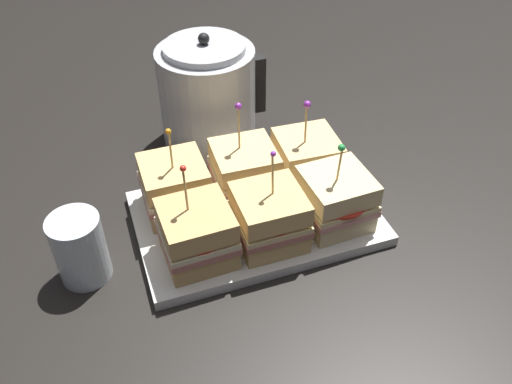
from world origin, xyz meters
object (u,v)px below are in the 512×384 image
sandwich_back_left (175,187)px  sandwich_back_center (243,172)px  drinking_glass (80,248)px  sandwich_front_right (336,199)px  sandwich_front_left (197,234)px  sandwich_back_right (306,159)px  sandwich_front_center (267,218)px  serving_platter (256,218)px  kettle_steel (208,95)px

sandwich_back_left → sandwich_back_center: size_ratio=0.94×
sandwich_back_center → drinking_glass: (-0.27, -0.08, -0.01)m
sandwich_front_right → drinking_glass: sandwich_front_right is taller
sandwich_front_left → sandwich_back_left: size_ratio=1.03×
sandwich_front_right → sandwich_back_right: 0.11m
sandwich_back_left → sandwich_back_center: (0.11, -0.00, 0.00)m
sandwich_back_center → drinking_glass: sandwich_back_center is taller
sandwich_front_center → sandwich_front_right: bearing=2.3°
serving_platter → sandwich_front_left: size_ratio=2.32×
kettle_steel → sandwich_front_right: bearing=-69.2°
drinking_glass → sandwich_front_center: bearing=-8.2°
sandwich_front_right → kettle_steel: (-0.12, 0.30, 0.03)m
kettle_steel → drinking_glass: size_ratio=2.03×
sandwich_front_left → sandwich_back_right: sandwich_front_left is taller
sandwich_front_right → sandwich_back_center: (-0.11, 0.11, -0.00)m
kettle_steel → drinking_glass: (-0.26, -0.27, -0.04)m
sandwich_front_center → sandwich_back_center: size_ratio=0.95×
serving_platter → sandwich_front_center: size_ratio=2.35×
sandwich_front_left → kettle_steel: 0.33m
serving_platter → sandwich_front_right: size_ratio=2.47×
sandwich_back_center → drinking_glass: size_ratio=1.58×
sandwich_front_left → sandwich_front_right: bearing=0.6°
sandwich_back_right → sandwich_back_left: bearing=179.7°
sandwich_front_left → drinking_glass: size_ratio=1.53×
serving_platter → sandwich_back_right: bearing=26.8°
serving_platter → sandwich_back_center: bearing=92.5°
sandwich_front_left → drinking_glass: bearing=167.3°
sandwich_front_left → sandwich_front_center: bearing=-1.2°
kettle_steel → drinking_glass: bearing=-134.3°
sandwich_front_center → drinking_glass: (-0.27, 0.04, -0.01)m
sandwich_front_left → sandwich_front_right: (0.22, 0.00, 0.00)m
sandwich_front_left → sandwich_back_right: (0.22, 0.11, -0.00)m
sandwich_front_left → drinking_glass: sandwich_front_left is taller
sandwich_back_right → sandwich_front_right: bearing=-89.5°
serving_platter → kettle_steel: kettle_steel is taller
sandwich_front_left → sandwich_back_left: sandwich_front_left is taller
sandwich_back_right → kettle_steel: bearing=120.4°
sandwich_front_center → kettle_steel: kettle_steel is taller
serving_platter → sandwich_back_left: (-0.12, 0.06, 0.05)m
sandwich_back_left → sandwich_back_center: 0.11m
sandwich_back_right → kettle_steel: size_ratio=0.73×
serving_platter → drinking_glass: drinking_glass is taller
sandwich_back_left → sandwich_back_right: 0.22m
sandwich_back_center → kettle_steel: bearing=91.0°
sandwich_back_left → sandwich_front_left: bearing=-86.8°
sandwich_front_right → kettle_steel: bearing=110.8°
sandwich_front_right → drinking_glass: 0.38m
sandwich_front_left → drinking_glass: 0.17m
sandwich_front_left → sandwich_back_left: 0.11m
sandwich_back_center → sandwich_back_right: (0.11, -0.00, -0.00)m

